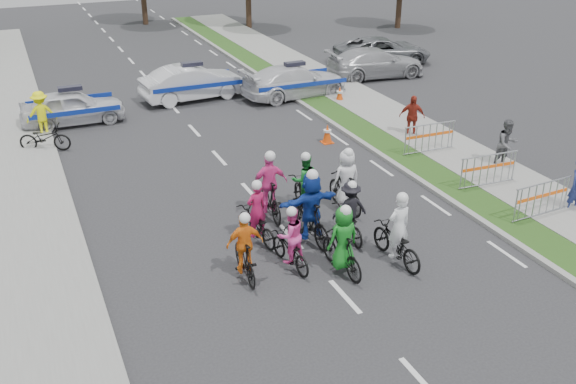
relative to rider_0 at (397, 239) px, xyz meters
name	(u,v)px	position (x,y,z in m)	size (l,w,h in m)	color
ground	(345,297)	(-1.85, -0.83, -0.63)	(90.00, 90.00, 0.00)	#28282B
curb_right	(411,175)	(3.25, 4.17, -0.57)	(0.20, 60.00, 0.12)	gray
grass_strip	(430,172)	(3.95, 4.17, -0.58)	(1.20, 60.00, 0.11)	#264917
sidewalk_right	(475,163)	(5.75, 4.17, -0.57)	(2.40, 60.00, 0.13)	gray
sidewalk_left	(23,250)	(-8.35, 4.17, -0.57)	(3.00, 60.00, 0.13)	gray
rider_0	(397,239)	(0.00, 0.00, 0.00)	(0.78, 1.92, 1.92)	black
rider_1	(342,246)	(-1.43, 0.12, 0.08)	(0.79, 1.76, 1.82)	black
rider_2	(290,244)	(-2.46, 0.82, -0.01)	(0.77, 1.69, 1.66)	black
rider_3	(245,252)	(-3.61, 0.83, 0.04)	(0.90, 1.69, 1.74)	black
rider_4	(349,216)	(-0.49, 1.50, 0.03)	(0.97, 1.69, 1.68)	black
rider_5	(310,212)	(-1.47, 1.77, 0.22)	(1.67, 1.99, 2.05)	black
rider_6	(256,221)	(-2.74, 2.34, -0.05)	(0.91, 1.81, 1.76)	black
rider_7	(346,186)	(0.23, 3.03, 0.11)	(0.81, 1.82, 1.90)	black
rider_8	(304,189)	(-0.87, 3.45, 0.04)	(0.84, 1.83, 1.80)	black
rider_9	(269,192)	(-1.90, 3.48, 0.13)	(1.02, 1.92, 1.99)	black
police_car_0	(73,107)	(-5.89, 13.86, 0.03)	(1.57, 3.91, 1.33)	silver
police_car_1	(193,83)	(-0.72, 15.08, 0.11)	(1.57, 4.50, 1.48)	silver
police_car_2	(295,81)	(3.48, 13.71, 0.06)	(1.94, 4.77, 1.38)	silver
civilian_sedan	(376,63)	(8.41, 15.07, 0.07)	(1.96, 4.83, 1.40)	#A8A9AD
civilian_suv	(382,51)	(10.08, 17.19, 0.06)	(2.31, 5.01, 1.39)	slate
spectator_1	(507,144)	(6.48, 3.62, 0.18)	(0.79, 0.62, 1.63)	#504F54
spectator_2	(412,117)	(5.27, 7.27, 0.16)	(0.93, 0.39, 1.59)	maroon
marshal_hiviz	(41,113)	(-7.09, 13.00, 0.20)	(1.08, 0.62, 1.67)	#FCFF0D
barrier_0	(541,201)	(4.85, 0.32, -0.07)	(2.00, 0.50, 1.12)	#A5A8AD
barrier_1	(488,172)	(4.85, 2.53, -0.07)	(2.00, 0.50, 1.12)	#A5A8AD
barrier_2	(429,139)	(4.85, 5.57, -0.07)	(2.00, 0.50, 1.12)	#A5A8AD
cone_0	(327,134)	(2.19, 8.00, -0.29)	(0.40, 0.40, 0.70)	#F24C0C
cone_1	(340,94)	(4.90, 12.15, -0.29)	(0.40, 0.40, 0.70)	#F24C0C
parked_bike	(45,138)	(-7.16, 11.28, -0.17)	(0.62, 1.78, 0.93)	black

